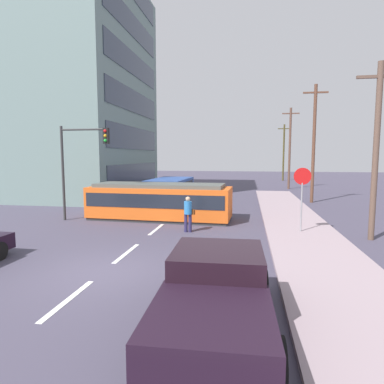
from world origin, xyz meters
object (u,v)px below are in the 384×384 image
traffic_light_mast (80,155)px  utility_pole_far (290,147)px  stop_sign (302,186)px  pedestrian_crossing (188,212)px  streetcar_tram (160,201)px  city_bus (170,189)px  pickup_truck_parked (216,293)px  utility_pole_distant (284,152)px  utility_pole_near (376,149)px  utility_pole_mid (314,142)px

traffic_light_mast → utility_pole_far: 24.44m
stop_sign → pedestrian_crossing: bearing=-175.3°
streetcar_tram → pedestrian_crossing: streetcar_tram is taller
pedestrian_crossing → city_bus: bearing=108.3°
streetcar_tram → pickup_truck_parked: bearing=-69.6°
utility_pole_far → utility_pole_distant: (0.69, 12.62, -0.29)m
city_bus → utility_pole_near: 14.56m
utility_pole_far → utility_pole_near: bearing=-88.1°
streetcar_tram → utility_pole_distant: bearing=72.6°
pickup_truck_parked → utility_pole_far: size_ratio=0.58×
city_bus → pickup_truck_parked: 18.38m
stop_sign → traffic_light_mast: bearing=173.4°
city_bus → stop_sign: stop_sign is taller
city_bus → utility_pole_mid: utility_pole_mid is taller
streetcar_tram → traffic_light_mast: (-4.07, -1.14, 2.55)m
utility_pole_near → stop_sign: bearing=168.7°
utility_pole_near → utility_pole_distant: 34.93m
city_bus → utility_pole_near: (10.92, -9.22, 2.77)m
pedestrian_crossing → utility_pole_near: 8.43m
streetcar_tram → utility_pole_near: size_ratio=1.09×
streetcar_tram → pickup_truck_parked: streetcar_tram is taller
utility_pole_mid → utility_pole_far: utility_pole_mid is taller
city_bus → traffic_light_mast: (-3.20, -7.36, 2.53)m
stop_sign → utility_pole_distant: utility_pole_distant is taller
pedestrian_crossing → traffic_light_mast: 6.97m
streetcar_tram → pickup_truck_parked: (4.25, -11.43, -0.25)m
stop_sign → utility_pole_far: (2.03, 21.75, 2.33)m
utility_pole_near → city_bus: bearing=139.8°
utility_pole_mid → utility_pole_distant: bearing=89.4°
pickup_truck_parked → stop_sign: stop_sign is taller
city_bus → pickup_truck_parked: bearing=-73.8°
city_bus → stop_sign: (8.13, -8.67, 1.13)m
streetcar_tram → utility_pole_mid: size_ratio=0.91×
city_bus → traffic_light_mast: bearing=-113.5°
utility_pole_distant → utility_pole_mid: bearing=-90.6°
pedestrian_crossing → utility_pole_near: bearing=-0.9°
streetcar_tram → utility_pole_far: utility_pole_far is taller
stop_sign → utility_pole_far: bearing=84.7°
pedestrian_crossing → stop_sign: stop_sign is taller
pickup_truck_parked → utility_pole_near: bearing=55.5°
streetcar_tram → utility_pole_far: (9.29, 19.31, 3.48)m
pickup_truck_parked → stop_sign: size_ratio=1.76×
utility_pole_distant → city_bus: bearing=-112.9°
stop_sign → utility_pole_distant: size_ratio=0.36×
pickup_truck_parked → stop_sign: (3.01, 8.98, 1.40)m
utility_pole_distant → pedestrian_crossing: bearing=-102.7°
stop_sign → utility_pole_far: utility_pole_far is taller
pickup_truck_parked → utility_pole_mid: 21.01m
utility_pole_mid → streetcar_tram: bearing=-138.9°
city_bus → utility_pole_mid: bearing=12.1°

